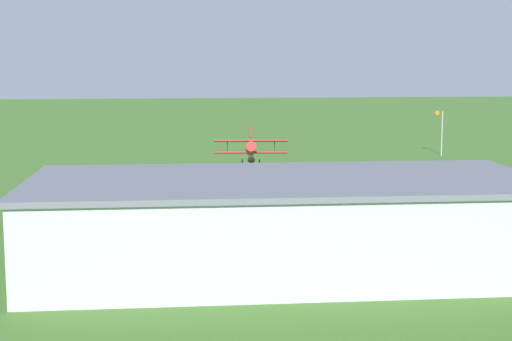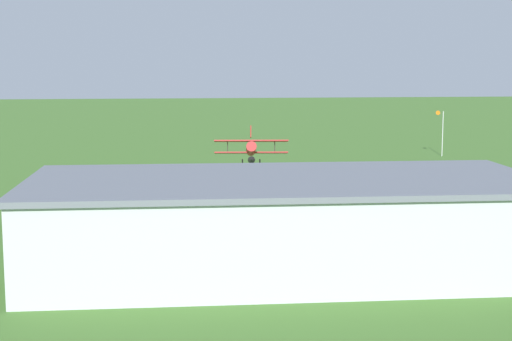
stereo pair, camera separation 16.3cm
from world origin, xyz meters
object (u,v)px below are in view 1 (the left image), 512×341
(hangar, at_px, (286,224))
(car_green, at_px, (65,220))
(person_watching_takeoff, at_px, (437,210))
(windsock, at_px, (438,116))
(person_beside_truck, at_px, (97,212))
(person_walking_on_apron, at_px, (135,205))
(biplane, at_px, (251,149))
(person_crossing_taxiway, at_px, (264,207))

(hangar, height_order, car_green, hangar)
(person_watching_takeoff, xyz_separation_m, windsock, (-15.84, -42.51, 4.82))
(person_beside_truck, relative_size, person_walking_on_apron, 0.89)
(biplane, relative_size, car_green, 2.01)
(hangar, xyz_separation_m, windsock, (-30.80, -56.15, 2.69))
(biplane, distance_m, car_green, 28.83)
(windsock, bearing_deg, person_watching_takeoff, 69.57)
(hangar, distance_m, biplane, 36.08)
(person_beside_truck, bearing_deg, biplane, -127.88)
(windsock, bearing_deg, person_crossing_taxiway, 52.49)
(windsock, bearing_deg, hangar, 61.25)
(biplane, relative_size, person_beside_truck, 5.15)
(hangar, bearing_deg, person_beside_truck, -52.05)
(biplane, relative_size, person_walking_on_apron, 4.58)
(hangar, relative_size, person_walking_on_apron, 18.21)
(car_green, height_order, person_beside_truck, car_green)
(hangar, relative_size, windsock, 5.03)
(hangar, height_order, person_walking_on_apron, hangar)
(person_watching_takeoff, xyz_separation_m, person_walking_on_apron, (24.94, -4.99, 0.07))
(person_beside_truck, bearing_deg, hangar, 127.95)
(person_watching_takeoff, relative_size, person_crossing_taxiway, 1.07)
(hangar, relative_size, car_green, 7.98)
(person_beside_truck, distance_m, person_watching_takeoff, 28.10)
(person_watching_takeoff, bearing_deg, biplane, -60.07)
(person_watching_takeoff, bearing_deg, car_green, 1.05)
(biplane, bearing_deg, windsock, -144.94)
(hangar, height_order, person_beside_truck, hangar)
(hangar, bearing_deg, person_watching_takeoff, -137.64)
(person_beside_truck, distance_m, person_crossing_taxiway, 13.97)
(hangar, distance_m, person_beside_truck, 21.21)
(person_watching_takeoff, bearing_deg, windsock, -110.43)
(hangar, bearing_deg, person_crossing_taxiway, -93.25)
(person_watching_takeoff, height_order, windsock, windsock)
(person_walking_on_apron, bearing_deg, windsock, -137.39)
(person_walking_on_apron, bearing_deg, person_beside_truck, 33.71)
(windsock, bearing_deg, car_green, 43.13)
(biplane, relative_size, person_crossing_taxiway, 5.29)
(hangar, xyz_separation_m, person_walking_on_apron, (9.98, -18.64, -2.06))
(person_crossing_taxiway, height_order, windsock, windsock)
(person_crossing_taxiway, bearing_deg, person_walking_on_apron, -6.96)
(biplane, height_order, person_walking_on_apron, biplane)
(car_green, relative_size, person_beside_truck, 2.57)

